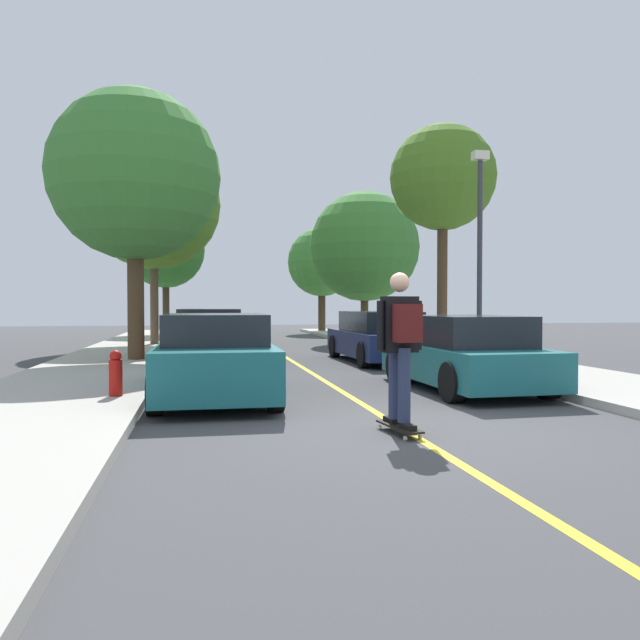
# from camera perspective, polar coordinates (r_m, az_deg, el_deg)

# --- Properties ---
(ground) EXTENTS (80.00, 80.00, 0.00)m
(ground) POSITION_cam_1_polar(r_m,az_deg,el_deg) (7.65, 7.83, -10.09)
(ground) COLOR #424244
(center_line) EXTENTS (0.12, 39.20, 0.01)m
(center_line) POSITION_cam_1_polar(r_m,az_deg,el_deg) (11.46, 1.31, -6.22)
(center_line) COLOR gold
(center_line) RESTS_ON ground
(parked_car_left_nearest) EXTENTS (1.92, 4.30, 1.38)m
(parked_car_left_nearest) POSITION_cam_1_polar(r_m,az_deg,el_deg) (10.13, -9.75, -3.44)
(parked_car_left_nearest) COLOR #196066
(parked_car_left_nearest) RESTS_ON ground
(parked_car_left_near) EXTENTS (1.98, 4.72, 1.42)m
(parked_car_left_near) POSITION_cam_1_polar(r_m,az_deg,el_deg) (16.74, -10.26, -1.46)
(parked_car_left_near) COLOR maroon
(parked_car_left_near) RESTS_ON ground
(parked_car_left_far) EXTENTS (1.99, 4.26, 1.28)m
(parked_car_left_far) POSITION_cam_1_polar(r_m,az_deg,el_deg) (23.08, -10.48, -0.84)
(parked_car_left_far) COLOR black
(parked_car_left_far) RESTS_ON ground
(parked_car_right_nearest) EXTENTS (1.95, 4.05, 1.33)m
(parked_car_right_nearest) POSITION_cam_1_polar(r_m,az_deg,el_deg) (11.26, 13.31, -3.08)
(parked_car_right_nearest) COLOR #196066
(parked_car_right_nearest) RESTS_ON ground
(parked_car_right_near) EXTENTS (1.84, 4.56, 1.35)m
(parked_car_right_near) POSITION_cam_1_polar(r_m,az_deg,el_deg) (16.44, 5.35, -1.58)
(parked_car_right_near) COLOR navy
(parked_car_right_near) RESTS_ON ground
(street_tree_left_nearest) EXTENTS (4.32, 4.32, 6.85)m
(street_tree_left_nearest) POSITION_cam_1_polar(r_m,az_deg,el_deg) (16.66, -16.86, 12.70)
(street_tree_left_nearest) COLOR #4C3823
(street_tree_left_nearest) RESTS_ON sidewalk_left
(street_tree_left_near) EXTENTS (4.71, 4.71, 7.37)m
(street_tree_left_near) POSITION_cam_1_polar(r_m,az_deg,el_deg) (22.96, -15.23, 10.42)
(street_tree_left_near) COLOR brown
(street_tree_left_near) RESTS_ON sidewalk_left
(street_tree_left_far) EXTENTS (3.68, 3.68, 5.88)m
(street_tree_left_far) POSITION_cam_1_polar(r_m,az_deg,el_deg) (30.27, -14.18, 6.36)
(street_tree_left_far) COLOR #3D2D1E
(street_tree_left_far) RESTS_ON sidewalk_left
(street_tree_right_nearest) EXTENTS (2.87, 2.87, 6.30)m
(street_tree_right_nearest) POSITION_cam_1_polar(r_m,az_deg,el_deg) (17.42, 11.35, 12.77)
(street_tree_right_nearest) COLOR #4C3823
(street_tree_right_nearest) RESTS_ON sidewalk_right
(street_tree_right_near) EXTENTS (4.41, 4.41, 5.94)m
(street_tree_right_near) POSITION_cam_1_polar(r_m,az_deg,el_deg) (24.85, 4.17, 6.82)
(street_tree_right_near) COLOR #4C3823
(street_tree_right_near) RESTS_ON sidewalk_right
(street_tree_right_far) EXTENTS (3.73, 3.73, 5.59)m
(street_tree_right_far) POSITION_cam_1_polar(r_m,az_deg,el_deg) (33.46, 0.17, 5.38)
(street_tree_right_far) COLOR #3D2D1E
(street_tree_right_far) RESTS_ON sidewalk_right
(fire_hydrant) EXTENTS (0.20, 0.20, 0.70)m
(fire_hydrant) POSITION_cam_1_polar(r_m,az_deg,el_deg) (9.83, -18.49, -4.73)
(fire_hydrant) COLOR #B2140F
(fire_hydrant) RESTS_ON sidewalk_left
(streetlamp) EXTENTS (0.36, 0.24, 4.95)m
(streetlamp) POSITION_cam_1_polar(r_m,az_deg,el_deg) (14.82, 14.65, 7.10)
(streetlamp) COLOR #38383D
(streetlamp) RESTS_ON sidewalk_right
(skateboard) EXTENTS (0.34, 0.86, 0.10)m
(skateboard) POSITION_cam_1_polar(r_m,az_deg,el_deg) (7.37, 7.39, -9.84)
(skateboard) COLOR black
(skateboard) RESTS_ON ground
(skateboarder) EXTENTS (0.59, 0.71, 1.80)m
(skateboarder) POSITION_cam_1_polar(r_m,az_deg,el_deg) (7.21, 7.53, -1.75)
(skateboarder) COLOR black
(skateboarder) RESTS_ON skateboard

